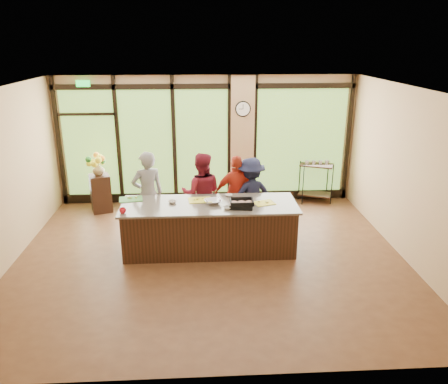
{
  "coord_description": "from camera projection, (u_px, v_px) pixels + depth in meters",
  "views": [
    {
      "loc": [
        -0.15,
        -7.13,
        3.75
      ],
      "look_at": [
        0.28,
        0.4,
        1.11
      ],
      "focal_mm": 35.0,
      "sensor_mm": 36.0,
      "label": 1
    }
  ],
  "objects": [
    {
      "name": "island_base",
      "position": [
        210.0,
        228.0,
        8.1
      ],
      "size": [
        3.1,
        1.0,
        0.88
      ],
      "primitive_type": "cube",
      "color": "black",
      "rests_on": "floor"
    },
    {
      "name": "cook_midright",
      "position": [
        237.0,
        194.0,
        8.82
      ],
      "size": [
        0.94,
        0.4,
        1.59
      ],
      "primitive_type": "imported",
      "rotation": [
        0.0,
        0.0,
        3.16
      ],
      "color": "#B2301B",
      "rests_on": "floor"
    },
    {
      "name": "wall_clock",
      "position": [
        243.0,
        109.0,
        9.97
      ],
      "size": [
        0.36,
        0.04,
        0.36
      ],
      "color": "black",
      "rests_on": "window_wall"
    },
    {
      "name": "prep_bowl_mid",
      "position": [
        228.0,
        208.0,
        7.69
      ],
      "size": [
        0.16,
        0.16,
        0.04
      ],
      "primitive_type": "imported",
      "rotation": [
        0.0,
        0.0,
        0.12
      ],
      "color": "silver",
      "rests_on": "countertop"
    },
    {
      "name": "cook_right",
      "position": [
        251.0,
        195.0,
        8.82
      ],
      "size": [
        1.13,
        0.86,
        1.55
      ],
      "primitive_type": "imported",
      "rotation": [
        0.0,
        0.0,
        3.47
      ],
      "color": "#181B36",
      "rests_on": "floor"
    },
    {
      "name": "ceiling",
      "position": [
        208.0,
        89.0,
        6.97
      ],
      "size": [
        7.0,
        7.0,
        0.0
      ],
      "primitive_type": "plane",
      "rotation": [
        3.14,
        0.0,
        0.0
      ],
      "color": "white",
      "rests_on": "back_wall"
    },
    {
      "name": "prep_bowl_far",
      "position": [
        229.0,
        195.0,
        8.33
      ],
      "size": [
        0.15,
        0.15,
        0.03
      ],
      "primitive_type": "imported",
      "rotation": [
        0.0,
        0.0,
        0.14
      ],
      "color": "silver",
      "rests_on": "countertop"
    },
    {
      "name": "back_wall",
      "position": [
        206.0,
        140.0,
        10.29
      ],
      "size": [
        7.0,
        0.0,
        7.0
      ],
      "primitive_type": "plane",
      "rotation": [
        1.57,
        0.0,
        0.0
      ],
      "color": "tan",
      "rests_on": "floor"
    },
    {
      "name": "cutting_board_left",
      "position": [
        131.0,
        199.0,
        8.16
      ],
      "size": [
        0.47,
        0.38,
        0.01
      ],
      "primitive_type": "cube",
      "rotation": [
        0.0,
        0.0,
        0.16
      ],
      "color": "#3A822F",
      "rests_on": "countertop"
    },
    {
      "name": "mixing_bowl",
      "position": [
        213.0,
        202.0,
        7.94
      ],
      "size": [
        0.37,
        0.37,
        0.07
      ],
      "primitive_type": "imported",
      "rotation": [
        0.0,
        0.0,
        0.26
      ],
      "color": "silver",
      "rests_on": "countertop"
    },
    {
      "name": "flower_stand",
      "position": [
        101.0,
        193.0,
        9.96
      ],
      "size": [
        0.55,
        0.55,
        0.86
      ],
      "primitive_type": "cube",
      "rotation": [
        0.0,
        0.0,
        0.34
      ],
      "color": "black",
      "rests_on": "floor"
    },
    {
      "name": "cook_left",
      "position": [
        148.0,
        194.0,
        8.59
      ],
      "size": [
        0.74,
        0.62,
        1.74
      ],
      "primitive_type": "imported",
      "rotation": [
        0.0,
        0.0,
        3.52
      ],
      "color": "gray",
      "rests_on": "floor"
    },
    {
      "name": "bar_cart",
      "position": [
        316.0,
        177.0,
        10.49
      ],
      "size": [
        0.87,
        0.69,
        1.04
      ],
      "rotation": [
        0.0,
        0.0,
        -0.39
      ],
      "color": "black",
      "rests_on": "floor"
    },
    {
      "name": "roasting_pan",
      "position": [
        242.0,
        205.0,
        7.77
      ],
      "size": [
        0.46,
        0.39,
        0.07
      ],
      "primitive_type": "cube",
      "rotation": [
        0.0,
        0.0,
        -0.18
      ],
      "color": "black",
      "rests_on": "countertop"
    },
    {
      "name": "window_wall",
      "position": [
        213.0,
        145.0,
        10.29
      ],
      "size": [
        6.9,
        0.12,
        3.0
      ],
      "color": "tan",
      "rests_on": "floor"
    },
    {
      "name": "red_ramekin",
      "position": [
        123.0,
        211.0,
        7.5
      ],
      "size": [
        0.14,
        0.14,
        0.09
      ],
      "primitive_type": "imported",
      "rotation": [
        0.0,
        0.0,
        -0.24
      ],
      "color": "red",
      "rests_on": "countertop"
    },
    {
      "name": "prep_bowl_near",
      "position": [
        172.0,
        202.0,
        7.98
      ],
      "size": [
        0.17,
        0.17,
        0.05
      ],
      "primitive_type": "imported",
      "rotation": [
        0.0,
        0.0,
        0.17
      ],
      "color": "silver",
      "rests_on": "countertop"
    },
    {
      "name": "flower_vase",
      "position": [
        98.0,
        169.0,
        9.77
      ],
      "size": [
        0.33,
        0.33,
        0.28
      ],
      "primitive_type": "imported",
      "rotation": [
        0.0,
        0.0,
        0.29
      ],
      "color": "olive",
      "rests_on": "flower_stand"
    },
    {
      "name": "floor",
      "position": [
        210.0,
        257.0,
        7.96
      ],
      "size": [
        7.0,
        7.0,
        0.0
      ],
      "primitive_type": "plane",
      "color": "#502F1C",
      "rests_on": "ground"
    },
    {
      "name": "cutting_board_center",
      "position": [
        200.0,
        200.0,
        8.11
      ],
      "size": [
        0.45,
        0.35,
        0.01
      ],
      "primitive_type": "cube",
      "rotation": [
        0.0,
        0.0,
        0.08
      ],
      "color": "yellow",
      "rests_on": "countertop"
    },
    {
      "name": "countertop",
      "position": [
        209.0,
        205.0,
        7.95
      ],
      "size": [
        3.2,
        1.1,
        0.04
      ],
      "primitive_type": "cube",
      "color": "#6E665B",
      "rests_on": "island_base"
    },
    {
      "name": "left_wall",
      "position": [
        0.0,
        182.0,
        7.28
      ],
      "size": [
        0.0,
        6.0,
        6.0
      ],
      "primitive_type": "plane",
      "rotation": [
        1.57,
        0.0,
        1.57
      ],
      "color": "tan",
      "rests_on": "floor"
    },
    {
      "name": "right_wall",
      "position": [
        408.0,
        175.0,
        7.65
      ],
      "size": [
        0.0,
        6.0,
        6.0
      ],
      "primitive_type": "plane",
      "rotation": [
        1.57,
        0.0,
        -1.57
      ],
      "color": "tan",
      "rests_on": "floor"
    },
    {
      "name": "cutting_board_right",
      "position": [
        264.0,
        203.0,
        7.97
      ],
      "size": [
        0.43,
        0.37,
        0.01
      ],
      "primitive_type": "cube",
      "rotation": [
        0.0,
        0.0,
        0.3
      ],
      "color": "yellow",
      "rests_on": "countertop"
    },
    {
      "name": "cook_midleft",
      "position": [
        201.0,
        194.0,
        8.7
      ],
      "size": [
        0.86,
        0.69,
        1.68
      ],
      "primitive_type": "imported",
      "rotation": [
        0.0,
        0.0,
        3.07
      ],
      "color": "maroon",
      "rests_on": "floor"
    }
  ]
}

